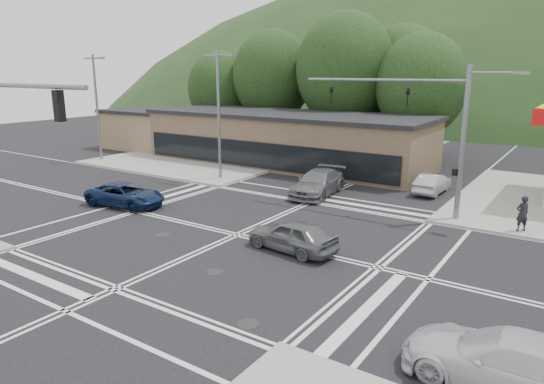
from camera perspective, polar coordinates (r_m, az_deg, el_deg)
The scene contains 20 objects.
ground at distance 23.51m, azimuth -4.15°, elevation -5.05°, with size 120.00×120.00×0.00m, color black.
sidewalk_nw at distance 44.02m, azimuth -7.60°, elevation 4.01°, with size 16.00×16.00×0.15m, color gray.
commercial_row at distance 41.14m, azimuth 1.57°, elevation 6.14°, with size 24.00×8.00×4.00m, color brown.
commercial_nw at distance 51.44m, azimuth -13.79°, elevation 7.12°, with size 8.00×7.00×3.60m, color #846B4F.
hill_north at distance 108.61m, azimuth 26.79°, elevation 8.56°, with size 252.00×126.00×140.00m, color #1F3919.
tree_n_a at distance 49.89m, azimuth 0.04°, elevation 13.47°, with size 8.00×8.00×11.75m.
tree_n_b at distance 45.92m, azimuth 8.62°, elevation 14.07°, with size 9.00×9.00×12.98m.
tree_n_c at distance 43.39m, azimuth 17.12°, elevation 11.91°, with size 7.60×7.60×10.87m.
tree_n_d at distance 52.71m, azimuth -6.13°, elevation 12.01°, with size 6.80×6.80×9.76m.
tree_n_e at distance 48.11m, azimuth 15.12°, elevation 12.97°, with size 8.40×8.40×11.98m.
streetlight_nw at distance 34.63m, azimuth -6.22°, elevation 9.64°, with size 2.50×0.25×9.00m.
streetlight_w at distance 44.50m, azimuth -19.89°, elevation 9.87°, with size 2.50×0.25×9.00m.
signal_mast_ne at distance 26.67m, azimuth 19.08°, elevation 7.69°, with size 11.65×0.30×8.00m.
car_blue_west at distance 29.51m, azimuth -16.86°, elevation -0.31°, with size 2.20×4.77×1.32m, color #0E1C3E.
car_grey_center at distance 21.26m, azimuth 2.40°, elevation -5.10°, with size 1.68×4.16×1.42m, color #5C5F61.
car_silver_east at distance 13.87m, azimuth 26.20°, elevation -17.55°, with size 2.12×5.22×1.51m, color silver.
car_queue_a at distance 32.82m, azimuth 18.35°, elevation 0.97°, with size 1.37×3.91×1.29m, color #9B9DA1.
car_queue_b at distance 39.38m, azimuth 17.42°, elevation 3.35°, with size 1.85×4.61×1.57m, color silver.
car_northbound at distance 30.83m, azimuth 5.40°, elevation 1.07°, with size 2.18×5.36×1.56m, color slate.
pedestrian at distance 26.24m, azimuth 27.37°, elevation -2.25°, with size 0.64×0.42×1.75m, color black.
Camera 1 is at (13.74, -17.46, 7.70)m, focal length 32.00 mm.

